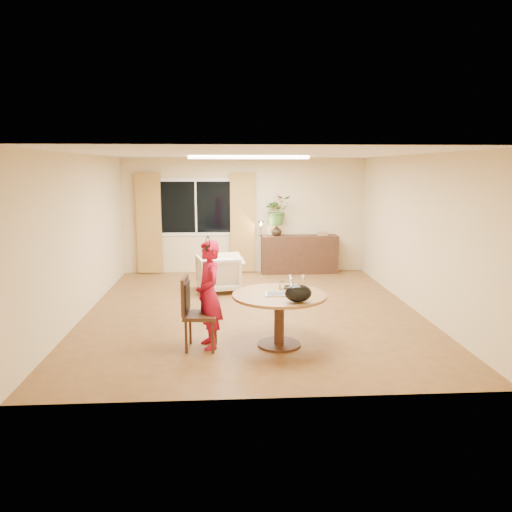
{
  "coord_description": "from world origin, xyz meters",
  "views": [
    {
      "loc": [
        -0.44,
        -8.11,
        2.38
      ],
      "look_at": [
        0.05,
        -0.2,
        0.97
      ],
      "focal_mm": 35.0,
      "sensor_mm": 36.0,
      "label": 1
    }
  ],
  "objects_px": {
    "armchair": "(218,273)",
    "dining_table": "(279,305)",
    "child": "(209,295)",
    "sideboard": "(299,254)",
    "dining_chair": "(201,313)"
  },
  "relations": [
    {
      "from": "dining_table",
      "to": "dining_chair",
      "type": "bearing_deg",
      "value": -176.82
    },
    {
      "from": "dining_table",
      "to": "armchair",
      "type": "bearing_deg",
      "value": 105.76
    },
    {
      "from": "dining_chair",
      "to": "child",
      "type": "xyz_separation_m",
      "value": [
        0.11,
        0.07,
        0.24
      ]
    },
    {
      "from": "dining_chair",
      "to": "armchair",
      "type": "bearing_deg",
      "value": 91.72
    },
    {
      "from": "sideboard",
      "to": "armchair",
      "type": "bearing_deg",
      "value": -138.35
    },
    {
      "from": "sideboard",
      "to": "child",
      "type": "bearing_deg",
      "value": -112.18
    },
    {
      "from": "dining_table",
      "to": "child",
      "type": "height_order",
      "value": "child"
    },
    {
      "from": "dining_table",
      "to": "sideboard",
      "type": "xyz_separation_m",
      "value": [
        0.97,
        4.69,
        -0.14
      ]
    },
    {
      "from": "armchair",
      "to": "child",
      "type": "bearing_deg",
      "value": 76.6
    },
    {
      "from": "armchair",
      "to": "sideboard",
      "type": "distance_m",
      "value": 2.46
    },
    {
      "from": "armchair",
      "to": "dining_table",
      "type": "bearing_deg",
      "value": 93.78
    },
    {
      "from": "dining_table",
      "to": "dining_chair",
      "type": "distance_m",
      "value": 1.05
    },
    {
      "from": "child",
      "to": "sideboard",
      "type": "height_order",
      "value": "child"
    },
    {
      "from": "dining_table",
      "to": "armchair",
      "type": "xyz_separation_m",
      "value": [
        -0.86,
        3.06,
        -0.21
      ]
    },
    {
      "from": "dining_table",
      "to": "armchair",
      "type": "relative_size",
      "value": 1.61
    }
  ]
}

